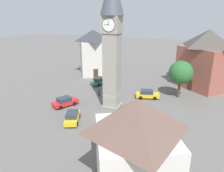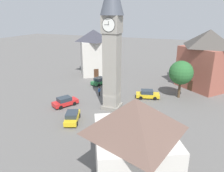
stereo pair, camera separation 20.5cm
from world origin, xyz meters
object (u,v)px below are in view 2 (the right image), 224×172
(building_shop_left, at_px, (94,52))
(building_terrace_right, at_px, (207,59))
(car_blue_kerb, at_px, (100,81))
(building_corner_back, at_px, (134,145))
(car_black_far, at_px, (148,94))
(pedestrian, at_px, (99,91))
(tree, at_px, (181,73))
(car_silver_kerb, at_px, (72,117))
(car_white_side, at_px, (137,133))
(clock_tower, at_px, (112,31))
(car_red_corner, at_px, (65,102))

(building_shop_left, distance_m, building_terrace_right, 25.05)
(car_blue_kerb, xyz_separation_m, building_corner_back, (-14.82, 24.91, 3.55))
(car_black_far, bearing_deg, pedestrian, 14.25)
(building_terrace_right, bearing_deg, tree, 61.88)
(car_silver_kerb, xyz_separation_m, car_black_far, (-7.75, -12.63, 0.00))
(car_white_side, distance_m, building_shop_left, 30.07)
(clock_tower, distance_m, tree, 14.87)
(car_blue_kerb, distance_m, building_shop_left, 9.36)
(car_white_side, height_order, building_terrace_right, building_terrace_right)
(car_white_side, bearing_deg, building_shop_left, -53.38)
(clock_tower, height_order, car_white_side, clock_tower)
(building_shop_left, height_order, building_terrace_right, building_terrace_right)
(car_white_side, xyz_separation_m, building_terrace_right, (-7.33, -23.29, 5.16))
(pedestrian, bearing_deg, tree, -161.19)
(clock_tower, height_order, building_corner_back, clock_tower)
(car_silver_kerb, xyz_separation_m, car_red_corner, (4.03, -4.24, 0.00))
(pedestrian, xyz_separation_m, building_corner_back, (-12.08, 18.79, 3.30))
(car_red_corner, distance_m, pedestrian, 7.04)
(building_terrace_right, relative_size, building_corner_back, 1.31)
(building_corner_back, bearing_deg, pedestrian, -57.27)
(car_red_corner, height_order, car_white_side, same)
(building_terrace_right, bearing_deg, building_shop_left, -1.23)
(car_red_corner, relative_size, building_corner_back, 0.48)
(car_silver_kerb, xyz_separation_m, building_terrace_right, (-16.94, -22.67, 5.16))
(pedestrian, relative_size, tree, 0.25)
(tree, bearing_deg, building_corner_back, 86.12)
(car_white_side, xyz_separation_m, tree, (-3.30, -15.74, 3.86))
(car_red_corner, xyz_separation_m, car_white_side, (-13.63, 4.86, 0.00))
(building_shop_left, relative_size, building_terrace_right, 0.90)
(car_blue_kerb, bearing_deg, car_silver_kerb, 101.91)
(clock_tower, xyz_separation_m, building_shop_left, (11.50, -16.78, -6.54))
(car_red_corner, distance_m, building_terrace_right, 28.39)
(clock_tower, distance_m, car_silver_kerb, 13.44)
(car_blue_kerb, bearing_deg, building_terrace_right, -163.43)
(clock_tower, xyz_separation_m, car_red_corner, (7.43, 2.19, -11.30))
(clock_tower, relative_size, building_terrace_right, 1.71)
(car_silver_kerb, xyz_separation_m, building_shop_left, (8.10, -23.21, 4.76))
(car_blue_kerb, xyz_separation_m, tree, (-16.41, 1.47, 3.86))
(pedestrian, distance_m, building_terrace_right, 22.06)
(car_white_side, height_order, tree, tree)
(car_red_corner, relative_size, building_terrace_right, 0.37)
(car_red_corner, height_order, tree, tree)
(building_terrace_right, bearing_deg, pedestrian, 34.58)
(car_silver_kerb, distance_m, pedestrian, 10.50)
(clock_tower, relative_size, car_blue_kerb, 4.63)
(car_black_far, xyz_separation_m, tree, (-5.16, -2.49, 3.86))
(car_white_side, bearing_deg, car_black_far, -82.02)
(car_white_side, bearing_deg, pedestrian, -46.91)
(car_blue_kerb, relative_size, car_white_side, 1.02)
(pedestrian, xyz_separation_m, tree, (-13.67, -4.65, 3.62))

